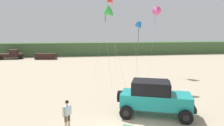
# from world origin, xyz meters

# --- Properties ---
(dune_ridge) EXTENTS (90.00, 6.79, 3.07)m
(dune_ridge) POSITION_xyz_m (4.20, 41.93, 1.53)
(dune_ridge) COLOR #426038
(dune_ridge) RESTS_ON ground_plane
(jeep) EXTENTS (5.00, 3.80, 2.26)m
(jeep) POSITION_xyz_m (2.63, 2.27, 1.20)
(jeep) COLOR teal
(jeep) RESTS_ON ground_plane
(person_watching) EXTENTS (0.48, 0.47, 1.67)m
(person_watching) POSITION_xyz_m (-2.86, 1.17, 0.94)
(person_watching) COLOR #DBB28E
(person_watching) RESTS_ON ground_plane
(distant_pickup) EXTENTS (4.87, 3.12, 1.98)m
(distant_pickup) POSITION_xyz_m (-15.69, 35.77, 0.94)
(distant_pickup) COLOR black
(distant_pickup) RESTS_ON ground_plane
(distant_sedan) EXTENTS (4.41, 2.33, 1.20)m
(distant_sedan) POSITION_xyz_m (-8.58, 34.14, 0.60)
(distant_sedan) COLOR black
(distant_sedan) RESTS_ON ground_plane
(kite_pink_ribbon) EXTENTS (3.16, 4.57, 10.08)m
(kite_pink_ribbon) POSITION_xyz_m (2.02, 17.14, 9.44)
(kite_pink_ribbon) COLOR red
(kite_pink_ribbon) RESTS_ON ground_plane
(kite_purple_stunt) EXTENTS (2.27, 4.81, 6.82)m
(kite_purple_stunt) POSITION_xyz_m (5.58, 15.20, 6.16)
(kite_purple_stunt) COLOR blue
(kite_purple_stunt) RESTS_ON ground_plane
(kite_orange_streamer) EXTENTS (2.27, 3.32, 8.12)m
(kite_orange_streamer) POSITION_xyz_m (0.84, 11.19, 7.39)
(kite_orange_streamer) COLOR green
(kite_orange_streamer) RESTS_ON ground_plane
(kite_black_sled) EXTENTS (3.58, 6.17, 8.86)m
(kite_black_sled) POSITION_xyz_m (8.18, 16.32, 8.15)
(kite_black_sled) COLOR #E04C93
(kite_black_sled) RESTS_ON ground_plane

